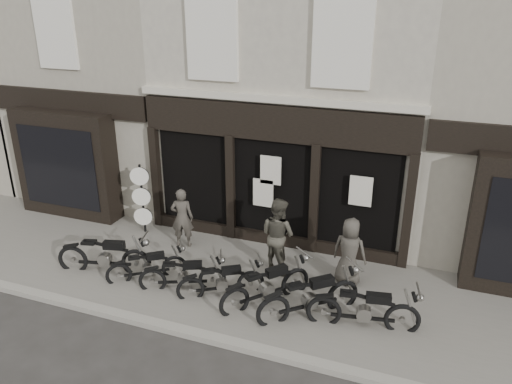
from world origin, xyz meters
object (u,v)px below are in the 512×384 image
(motorcycle_4, at_px, (267,289))
(motorcycle_5, at_px, (310,300))
(man_left, at_px, (182,218))
(man_centre, at_px, (278,235))
(motorcycle_2, at_px, (184,278))
(advert_sign_post, at_px, (142,202))
(motorcycle_0, at_px, (105,259))
(man_right, at_px, (349,251))
(motorcycle_1, at_px, (148,269))
(motorcycle_3, at_px, (222,284))
(motorcycle_6, at_px, (364,313))

(motorcycle_4, bearing_deg, motorcycle_5, -57.45)
(man_left, relative_size, man_centre, 0.87)
(motorcycle_2, relative_size, man_centre, 1.01)
(motorcycle_4, height_order, advert_sign_post, advert_sign_post)
(motorcycle_0, distance_m, advert_sign_post, 2.26)
(man_right, height_order, advert_sign_post, advert_sign_post)
(motorcycle_5, bearing_deg, advert_sign_post, 116.56)
(motorcycle_0, distance_m, motorcycle_2, 2.14)
(man_centre, relative_size, man_right, 1.15)
(motorcycle_1, bearing_deg, motorcycle_5, -37.84)
(motorcycle_4, xyz_separation_m, man_left, (-2.96, 1.68, 0.50))
(motorcycle_3, xyz_separation_m, advert_sign_post, (-3.35, 2.10, 0.66))
(man_right, bearing_deg, motorcycle_2, 31.33)
(man_left, bearing_deg, motorcycle_6, 143.06)
(motorcycle_1, height_order, motorcycle_3, motorcycle_3)
(motorcycle_1, relative_size, motorcycle_4, 0.85)
(man_centre, height_order, man_right, man_centre)
(motorcycle_0, bearing_deg, man_right, 0.85)
(man_left, xyz_separation_m, man_centre, (2.75, -0.28, 0.12))
(motorcycle_6, distance_m, advert_sign_post, 6.90)
(motorcycle_3, height_order, motorcycle_4, motorcycle_4)
(motorcycle_2, bearing_deg, motorcycle_6, -23.44)
(motorcycle_3, xyz_separation_m, motorcycle_5, (2.04, -0.03, 0.07))
(motorcycle_6, distance_m, man_right, 1.74)
(motorcycle_5, xyz_separation_m, motorcycle_6, (1.14, -0.02, -0.02))
(motorcycle_0, xyz_separation_m, advert_sign_post, (-0.28, 2.17, 0.59))
(motorcycle_6, height_order, man_right, man_right)
(motorcycle_1, distance_m, advert_sign_post, 2.61)
(motorcycle_0, height_order, man_left, man_left)
(motorcycle_3, bearing_deg, motorcycle_5, -33.11)
(motorcycle_6, bearing_deg, motorcycle_0, 169.59)
(motorcycle_1, height_order, man_left, man_left)
(motorcycle_4, relative_size, man_right, 1.17)
(motorcycle_0, bearing_deg, motorcycle_5, -14.26)
(motorcycle_0, height_order, motorcycle_3, motorcycle_0)
(motorcycle_5, relative_size, man_right, 1.19)
(motorcycle_3, relative_size, man_left, 1.09)
(man_left, height_order, man_right, man_left)
(motorcycle_0, distance_m, man_right, 5.85)
(motorcycle_5, height_order, man_right, man_right)
(motorcycle_5, bearing_deg, motorcycle_2, 139.00)
(motorcycle_4, distance_m, man_right, 2.12)
(motorcycle_6, bearing_deg, motorcycle_5, 168.50)
(motorcycle_4, relative_size, motorcycle_6, 0.84)
(motorcycle_3, xyz_separation_m, motorcycle_6, (3.18, -0.05, 0.06))
(motorcycle_4, bearing_deg, motorcycle_2, 133.93)
(motorcycle_6, bearing_deg, advert_sign_post, 151.21)
(man_centre, bearing_deg, motorcycle_2, 64.50)
(motorcycle_1, distance_m, motorcycle_2, 1.01)
(motorcycle_2, relative_size, man_right, 1.15)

